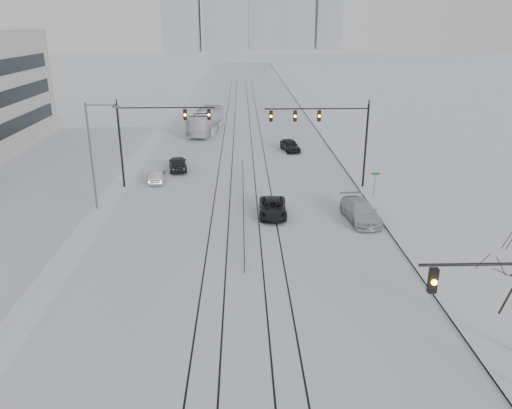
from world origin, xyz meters
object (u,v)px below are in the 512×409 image
(sedan_nb_front, at_px, (273,208))
(sedan_nb_far, at_px, (290,145))
(sedan_sb_outer, at_px, (158,176))
(sedan_nb_right, at_px, (360,211))
(sedan_sb_inner, at_px, (178,163))
(box_truck, at_px, (206,121))

(sedan_nb_front, height_order, sedan_nb_far, sedan_nb_far)
(sedan_nb_front, bearing_deg, sedan_sb_outer, 141.62)
(sedan_sb_outer, distance_m, sedan_nb_right, 20.76)
(sedan_sb_outer, height_order, sedan_nb_far, sedan_nb_far)
(sedan_sb_inner, xyz_separation_m, sedan_sb_outer, (-1.53, -4.23, -0.16))
(sedan_sb_outer, bearing_deg, sedan_nb_far, -141.36)
(sedan_sb_inner, relative_size, sedan_sb_outer, 1.22)
(box_truck, bearing_deg, sedan_nb_front, 112.62)
(sedan_nb_right, bearing_deg, sedan_sb_inner, 131.71)
(sedan_nb_front, height_order, box_truck, box_truck)
(sedan_sb_inner, xyz_separation_m, box_truck, (1.79, 19.36, 0.86))
(sedan_sb_inner, relative_size, sedan_nb_far, 1.06)
(sedan_nb_right, xyz_separation_m, sedan_nb_far, (-3.46, 23.02, -0.06))
(sedan_sb_inner, bearing_deg, box_truck, -104.16)
(sedan_nb_front, xyz_separation_m, sedan_nb_far, (3.47, 21.67, 0.07))
(sedan_sb_outer, bearing_deg, box_truck, -100.07)
(sedan_nb_front, xyz_separation_m, sedan_nb_right, (6.92, -1.35, 0.13))
(sedan_nb_right, bearing_deg, sedan_sb_outer, 143.23)
(sedan_nb_front, distance_m, sedan_nb_far, 21.94)
(sedan_sb_outer, height_order, sedan_nb_front, sedan_nb_front)
(sedan_sb_outer, xyz_separation_m, sedan_nb_front, (10.88, -9.33, 0.05))
(sedan_sb_inner, distance_m, sedan_nb_front, 16.47)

